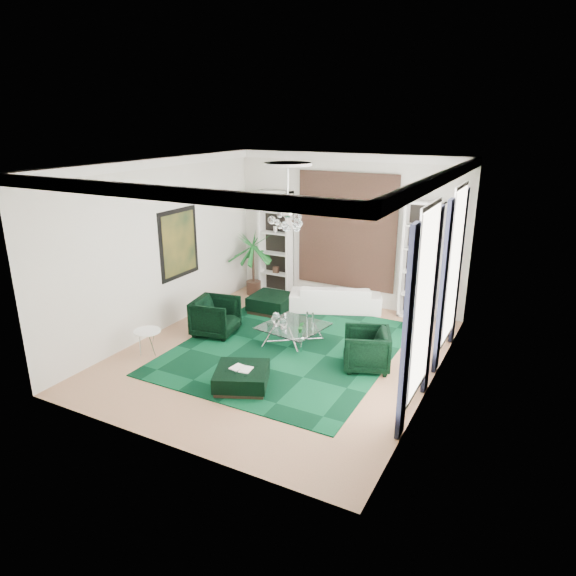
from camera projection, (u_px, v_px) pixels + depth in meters
The scene contains 30 objects.
floor at pixel (281, 354), 10.51m from camera, with size 6.00×7.00×0.02m, color tan.
ceiling at pixel (280, 163), 9.31m from camera, with size 6.00×7.00×0.02m, color white.
wall_back at pixel (347, 231), 12.86m from camera, with size 6.00×0.02×3.80m, color silver.
wall_front at pixel (157, 326), 6.96m from camera, with size 6.00×0.02×3.80m, color silver.
wall_left at pixel (160, 247), 11.24m from camera, with size 0.02×7.00×3.80m, color silver.
wall_right at pixel (438, 287), 8.58m from camera, with size 0.02×7.00×3.80m, color silver.
crown_molding at pixel (280, 169), 9.34m from camera, with size 6.00×7.00×0.18m, color white, non-canonical shape.
ceiling_medallion at pixel (288, 164), 9.57m from camera, with size 0.90×0.90×0.05m, color white.
tapestry at pixel (347, 231), 12.81m from camera, with size 2.50×0.06×2.80m, color black.
shelving_left at pixel (276, 243), 13.71m from camera, with size 0.90×0.38×2.80m, color white, non-canonical shape.
shelving_right at pixel (421, 261), 11.98m from camera, with size 0.90×0.38×2.80m, color white, non-canonical shape.
painting at pixel (179, 244), 11.74m from camera, with size 0.04×1.30×1.60m, color black.
window_near at pixel (424, 303), 7.83m from camera, with size 0.03×1.10×2.90m, color white.
curtain_near_a at pixel (407, 336), 7.27m from camera, with size 0.07×0.30×3.25m, color black.
curtain_near_b at pixel (432, 303), 8.58m from camera, with size 0.07×0.30×3.25m, color black.
window_far at pixel (454, 265), 9.85m from camera, with size 0.03×1.10×2.90m, color white.
curtain_far_a at pixel (443, 289), 9.29m from camera, with size 0.07×0.30×3.25m, color black.
curtain_far_b at pixel (459, 267), 10.60m from camera, with size 0.07×0.30×3.25m, color black.
rug at pixel (288, 347), 10.76m from camera, with size 4.20×5.00×0.02m, color black.
sofa at pixel (335, 297), 12.80m from camera, with size 2.24×0.88×0.65m, color white.
armchair_left at pixel (216, 317), 11.32m from camera, with size 0.89×0.92×0.84m, color black.
armchair_right at pixel (366, 349), 9.78m from camera, with size 0.85×0.87×0.79m, color black.
coffee_table at pixel (293, 335), 10.91m from camera, with size 1.21×1.21×0.42m, color white, non-canonical shape.
ottoman_side at pixel (272, 303), 12.72m from camera, with size 0.96×0.96×0.43m, color black.
ottoman_front at pixel (242, 378), 9.13m from camera, with size 0.92×0.92×0.37m, color black.
book at pixel (242, 368), 9.07m from camera, with size 0.39×0.26×0.03m, color white.
side_table at pixel (148, 343), 10.38m from camera, with size 0.54×0.54×0.52m, color white.
palm at pixel (253, 255), 13.72m from camera, with size 1.37×1.37×2.19m, color #166023, non-canonical shape.
chandelier at pixel (288, 213), 9.86m from camera, with size 0.87×0.87×0.79m, color white, non-canonical shape.
table_plant at pixel (301, 327), 10.46m from camera, with size 0.13×0.10×0.23m, color #166023.
Camera 1 is at (4.58, -8.38, 4.59)m, focal length 32.00 mm.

